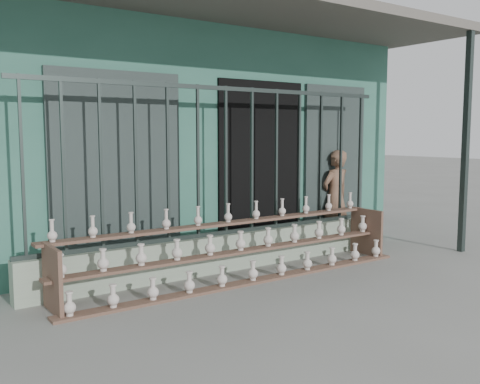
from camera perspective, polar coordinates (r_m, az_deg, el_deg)
ground at (r=5.70m, az=5.87°, el=-10.96°), size 60.00×60.00×0.00m
workshop_building at (r=9.08m, az=-11.79°, el=5.73°), size 7.40×6.60×3.21m
parapet_wall at (r=6.64m, az=-1.49°, el=-6.43°), size 5.00×0.20×0.45m
security_fence at (r=6.49m, az=-1.52°, el=3.30°), size 5.00×0.04×1.80m
shelf_rack at (r=6.24m, az=0.10°, el=-5.99°), size 4.50×0.68×0.85m
elderly_woman at (r=8.24m, az=10.13°, el=-0.57°), size 0.56×0.39×1.44m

